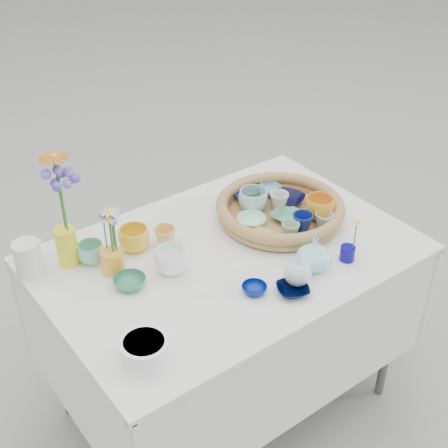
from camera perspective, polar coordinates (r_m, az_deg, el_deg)
ground at (r=2.67m, az=0.27°, el=-15.90°), size 80.00×80.00×0.00m
display_table at (r=2.67m, az=0.27°, el=-15.90°), size 1.26×0.86×0.77m
wicker_tray at (r=2.30m, az=5.14°, el=1.28°), size 0.47×0.47×0.08m
tray_ceramic_0 at (r=2.39m, az=2.38°, el=2.50°), size 0.14×0.14×0.03m
tray_ceramic_1 at (r=2.38m, az=5.84°, el=2.25°), size 0.16×0.16×0.03m
tray_ceramic_2 at (r=2.29m, az=8.72°, el=1.45°), size 0.14×0.14×0.09m
tray_ceramic_3 at (r=2.28m, az=5.83°, el=0.69°), size 0.13×0.13×0.03m
tray_ceramic_4 at (r=2.18m, az=6.09°, el=-0.58°), size 0.08×0.08×0.06m
tray_ceramic_5 at (r=2.24m, az=2.52°, el=0.24°), size 0.13×0.13×0.03m
tray_ceramic_6 at (r=2.31m, az=2.66°, el=2.17°), size 0.12×0.12×0.09m
tray_ceramic_7 at (r=2.33m, az=5.06°, el=2.10°), size 0.08×0.08×0.07m
tray_ceramic_8 at (r=2.44m, az=4.23°, el=3.10°), size 0.11×0.11×0.03m
tray_ceramic_9 at (r=2.22m, az=7.19°, el=0.13°), size 0.07×0.07×0.07m
tray_ceramic_10 at (r=2.17m, az=3.42°, el=-1.14°), size 0.11×0.11×0.03m
tray_ceramic_11 at (r=2.25m, az=9.10°, el=0.30°), size 0.09×0.09×0.06m
tray_ceramic_12 at (r=2.35m, az=2.33°, el=2.48°), size 0.08×0.08×0.07m
loose_ceramic_0 at (r=2.16m, az=-8.23°, el=-1.38°), size 0.14×0.14×0.09m
loose_ceramic_1 at (r=2.17m, az=-5.41°, el=-1.15°), size 0.08×0.08×0.07m
loose_ceramic_2 at (r=2.01m, az=-8.61°, el=-5.29°), size 0.11×0.11×0.03m
loose_ceramic_3 at (r=2.04m, az=-4.87°, el=-3.36°), size 0.14×0.14×0.09m
loose_ceramic_4 at (r=1.97m, az=2.79°, el=-5.95°), size 0.10×0.10×0.03m
loose_ceramic_5 at (r=2.13m, az=-12.07°, el=-2.60°), size 0.11×0.11×0.07m
loose_ceramic_6 at (r=1.98m, az=6.30°, el=-6.00°), size 0.13×0.13×0.02m
fluted_bowl at (r=1.75m, az=-7.27°, el=-11.42°), size 0.17×0.17×0.07m
bud_vase_paleblue at (r=1.98m, az=6.80°, el=-3.89°), size 0.09×0.09×0.14m
bud_vase_seafoam at (r=2.06m, az=8.24°, el=-2.67°), size 0.14×0.14×0.12m
bud_vase_cobalt at (r=2.14m, az=11.21°, el=-2.64°), size 0.06×0.06×0.05m
single_daisy at (r=2.09m, az=11.90°, el=-1.04°), size 0.07×0.07×0.12m
tall_vase_yellow at (r=2.12m, az=-14.16°, el=-2.00°), size 0.09×0.09×0.14m
gerbera at (r=2.03m, az=-14.80°, el=2.71°), size 0.11×0.11×0.28m
hydrangea at (r=2.03m, az=-14.48°, el=1.74°), size 0.08×0.08×0.27m
white_pitcher at (r=2.11m, az=-17.46°, el=-3.03°), size 0.13×0.10×0.12m
daisy_cup at (r=2.07m, az=-10.15°, el=-3.40°), size 0.09×0.09×0.08m
daisy_posy at (r=2.01m, az=-10.46°, el=-0.46°), size 0.10×0.10×0.16m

